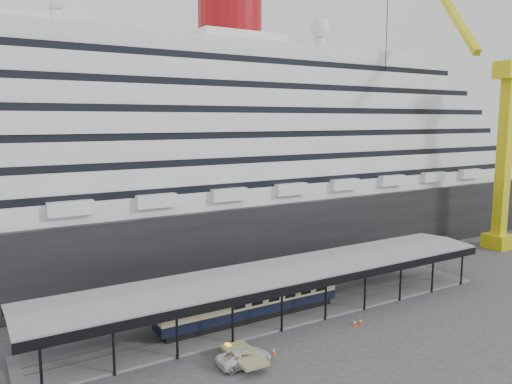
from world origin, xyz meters
TOP-DOWN VIEW (x-y plane):
  - ground at (0.00, 0.00)m, footprint 200.00×200.00m
  - cruise_ship at (0.05, 32.00)m, footprint 130.00×30.00m
  - platform_canopy at (0.00, 5.00)m, footprint 56.00×9.18m
  - crane_yellow at (47.06, 10.54)m, footprint 23.83×18.78m
  - port_truck at (-9.72, -3.20)m, footprint 5.12×2.49m
  - pullman_carriage at (-4.21, 5.00)m, footprint 21.52×3.02m
  - traffic_cone_left at (-6.42, -3.00)m, footprint 0.43×0.43m
  - traffic_cone_mid at (5.31, -2.10)m, footprint 0.49×0.49m
  - traffic_cone_right at (4.54, -1.99)m, footprint 0.37×0.37m

SIDE VIEW (x-z plane):
  - ground at x=0.00m, z-range 0.00..0.00m
  - traffic_cone_left at x=-6.42m, z-range 0.00..0.66m
  - traffic_cone_right at x=4.54m, z-range 0.00..0.71m
  - traffic_cone_mid at x=5.31m, z-range 0.00..0.74m
  - port_truck at x=-9.72m, z-range 0.00..1.40m
  - platform_canopy at x=0.00m, z-range -0.29..5.01m
  - pullman_carriage at x=-4.21m, z-range -7.99..13.13m
  - cruise_ship at x=0.05m, z-range -3.60..40.30m
  - crane_yellow at x=47.06m, z-range -3.84..43.76m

